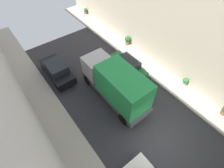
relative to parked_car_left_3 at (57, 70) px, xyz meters
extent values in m
plane|color=#2D2D33|center=(2.70, -10.25, -0.72)|extent=(32.00, 32.00, 0.00)
cube|color=#A8A399|center=(7.70, -10.25, -0.64)|extent=(2.00, 44.00, 0.15)
cylinder|color=black|center=(0.78, -10.72, -0.40)|extent=(0.22, 0.64, 0.64)
cube|color=black|center=(0.00, 0.04, -0.17)|extent=(1.76, 4.20, 0.76)
cube|color=#1E2328|center=(0.00, -0.11, 0.53)|extent=(1.56, 2.10, 0.64)
cylinder|color=black|center=(-0.78, 1.59, -0.40)|extent=(0.22, 0.64, 0.64)
cylinder|color=black|center=(0.78, 1.59, -0.40)|extent=(0.22, 0.64, 0.64)
cylinder|color=black|center=(-0.78, -1.51, -0.40)|extent=(0.22, 0.64, 0.64)
cylinder|color=black|center=(0.78, -1.51, -0.40)|extent=(0.22, 0.64, 0.64)
cube|color=#1E6638|center=(5.40, -3.48, -0.17)|extent=(1.76, 4.20, 0.76)
cube|color=#1E2328|center=(5.40, -3.63, 0.53)|extent=(1.56, 2.10, 0.64)
cylinder|color=black|center=(4.62, -1.93, -0.40)|extent=(0.22, 0.64, 0.64)
cylinder|color=black|center=(6.18, -1.93, -0.40)|extent=(0.22, 0.64, 0.64)
cylinder|color=black|center=(4.62, -5.03, -0.40)|extent=(0.22, 0.64, 0.64)
cylinder|color=black|center=(6.18, -5.03, -0.40)|extent=(0.22, 0.64, 0.64)
cube|color=#4C4C51|center=(2.70, -5.15, 0.01)|extent=(2.20, 6.60, 0.50)
cube|color=#B7B7BC|center=(2.70, -2.75, 1.11)|extent=(2.10, 1.80, 1.70)
cube|color=green|center=(2.70, -6.15, 1.46)|extent=(2.24, 4.20, 2.40)
cylinder|color=black|center=(1.72, -2.55, -0.24)|extent=(0.30, 0.96, 0.96)
cylinder|color=black|center=(3.68, -2.55, -0.24)|extent=(0.30, 0.96, 0.96)
cylinder|color=black|center=(1.72, -7.55, -0.24)|extent=(0.30, 0.96, 0.96)
cylinder|color=black|center=(3.68, -7.55, -0.24)|extent=(0.30, 0.96, 0.96)
cylinder|color=brown|center=(8.42, 8.61, -0.42)|extent=(0.46, 0.46, 0.30)
sphere|color=#23602D|center=(8.42, 8.61, -0.06)|extent=(0.51, 0.51, 0.51)
cylinder|color=brown|center=(8.35, -11.82, -0.38)|extent=(0.47, 0.47, 0.39)
cylinder|color=#B2A899|center=(8.43, -8.06, -0.42)|extent=(0.35, 0.35, 0.30)
sphere|color=#2D7233|center=(8.43, -8.06, -0.05)|extent=(0.54, 0.54, 0.54)
cylinder|color=brown|center=(8.37, -0.33, -0.37)|extent=(0.47, 0.47, 0.40)
sphere|color=#23602D|center=(8.37, -0.33, 0.10)|extent=(0.66, 0.66, 0.66)
camera|label=1|loc=(-2.89, -12.08, 11.12)|focal=27.45mm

